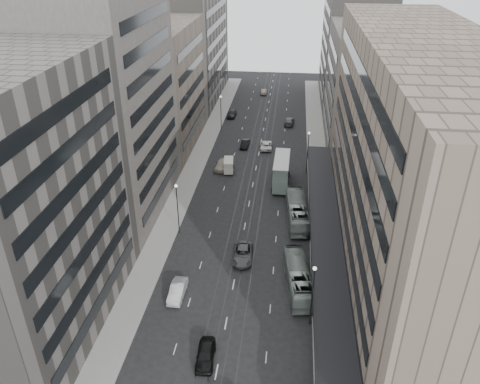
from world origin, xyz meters
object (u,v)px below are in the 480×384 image
at_px(sedan_0, 206,354).
at_px(sedan_2, 243,254).
at_px(double_decker, 281,171).
at_px(sedan_1, 177,291).
at_px(panel_van, 229,165).
at_px(bus_far, 297,211).
at_px(bus_near, 298,277).

distance_m(sedan_0, sedan_2, 18.33).
bearing_deg(double_decker, sedan_1, -109.49).
bearing_deg(panel_van, bus_far, -57.25).
height_order(double_decker, sedan_2, double_decker).
distance_m(bus_near, sedan_2, 9.28).
bearing_deg(double_decker, sedan_2, -100.10).
relative_size(double_decker, sedan_0, 2.01).
distance_m(bus_near, sedan_0, 16.20).
xyz_separation_m(sedan_1, sedan_2, (7.26, 8.61, -0.01)).
relative_size(double_decker, sedan_2, 1.65).
distance_m(bus_near, panel_van, 35.02).
xyz_separation_m(bus_near, panel_van, (-13.31, 32.39, -0.20)).
bearing_deg(panel_van, sedan_2, -84.61).
bearing_deg(bus_far, panel_van, -55.74).
xyz_separation_m(double_decker, sedan_2, (-4.46, -22.90, -2.00)).
relative_size(bus_far, sedan_0, 2.56).
height_order(bus_near, sedan_0, bus_near).
bearing_deg(sedan_2, bus_near, -37.44).
xyz_separation_m(sedan_0, sedan_2, (1.97, 18.22, -0.00)).
xyz_separation_m(panel_van, sedan_1, (-1.59, -35.80, -0.56)).
bearing_deg(bus_near, sedan_0, 45.80).
bearing_deg(panel_van, bus_near, -74.04).
relative_size(bus_far, sedan_2, 2.10).
xyz_separation_m(bus_near, sedan_2, (-7.64, 5.20, -0.76)).
bearing_deg(sedan_0, sedan_2, 80.90).
height_order(double_decker, panel_van, double_decker).
relative_size(sedan_0, sedan_2, 0.82).
xyz_separation_m(double_decker, panel_van, (-10.14, 4.29, -1.43)).
height_order(bus_near, bus_far, bus_far).
relative_size(double_decker, panel_van, 2.31).
height_order(bus_far, double_decker, double_decker).
bearing_deg(panel_van, sedan_1, -98.93).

